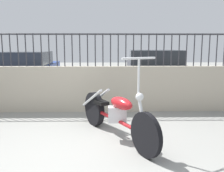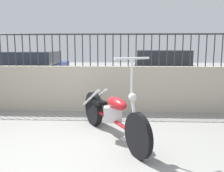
% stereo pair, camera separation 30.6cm
% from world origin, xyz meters
% --- Properties ---
extents(ground_plane, '(40.00, 40.00, 0.00)m').
position_xyz_m(ground_plane, '(0.00, 0.00, 0.00)').
color(ground_plane, gray).
extents(low_wall, '(9.55, 0.18, 1.01)m').
position_xyz_m(low_wall, '(0.00, 2.55, 0.51)').
color(low_wall, '#B2A893').
rests_on(low_wall, ground_plane).
extents(fence_railing, '(9.55, 0.04, 0.71)m').
position_xyz_m(fence_railing, '(-0.00, 2.55, 1.49)').
color(fence_railing, '#2D2D33').
rests_on(fence_railing, low_wall).
extents(motorcycle_red, '(1.15, 2.01, 1.31)m').
position_xyz_m(motorcycle_red, '(0.51, 0.93, 0.39)').
color(motorcycle_red, black).
rests_on(motorcycle_red, ground_plane).
extents(car_blue, '(2.00, 4.13, 1.29)m').
position_xyz_m(car_blue, '(-2.23, 5.15, 0.66)').
color(car_blue, black).
rests_on(car_blue, ground_plane).
extents(car_dark_grey, '(2.11, 4.64, 1.33)m').
position_xyz_m(car_dark_grey, '(2.03, 5.66, 0.68)').
color(car_dark_grey, black).
rests_on(car_dark_grey, ground_plane).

